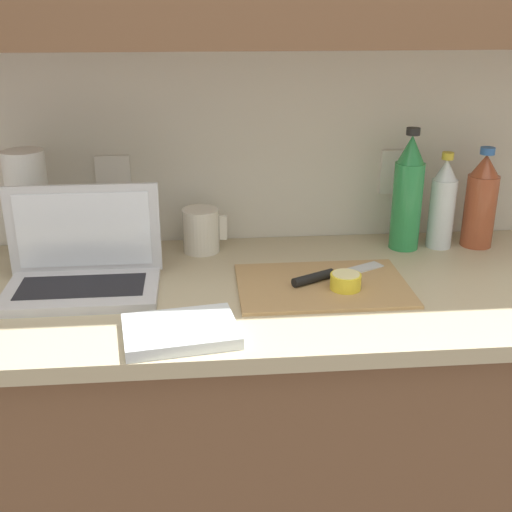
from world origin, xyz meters
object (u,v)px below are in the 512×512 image
(laptop, at_px, (83,265))
(knife, at_px, (323,276))
(bottle_water_clear, at_px, (408,194))
(bottle_green_soda, at_px, (481,202))
(measuring_cup, at_px, (201,230))
(bottle_oil_tall, at_px, (442,205))
(cutting_board, at_px, (322,285))
(lemon_half_cut, at_px, (346,281))
(paper_towel_roll, at_px, (29,206))

(laptop, xyz_separation_m, knife, (0.55, -0.02, -0.04))
(bottle_water_clear, bearing_deg, bottle_green_soda, -0.00)
(measuring_cup, bearing_deg, bottle_water_clear, -2.31)
(bottle_green_soda, bearing_deg, bottle_oil_tall, 180.00)
(bottle_green_soda, distance_m, bottle_oil_tall, 0.10)
(bottle_water_clear, bearing_deg, measuring_cup, 177.69)
(measuring_cup, bearing_deg, laptop, -142.36)
(knife, relative_size, bottle_green_soda, 0.91)
(cutting_board, relative_size, lemon_half_cut, 5.58)
(laptop, bearing_deg, measuring_cup, 37.29)
(bottle_water_clear, xyz_separation_m, measuring_cup, (-0.54, 0.02, -0.09))
(laptop, xyz_separation_m, bottle_water_clear, (0.81, 0.19, 0.09))
(laptop, xyz_separation_m, paper_towel_roll, (-0.15, 0.19, 0.08))
(lemon_half_cut, bearing_deg, bottle_green_soda, 32.48)
(cutting_board, xyz_separation_m, paper_towel_roll, (-0.70, 0.24, 0.14))
(cutting_board, relative_size, paper_towel_roll, 1.40)
(lemon_half_cut, height_order, bottle_green_soda, bottle_green_soda)
(lemon_half_cut, relative_size, measuring_cup, 0.61)
(bottle_oil_tall, xyz_separation_m, paper_towel_roll, (-1.06, 0.01, 0.02))
(bottle_green_soda, bearing_deg, cutting_board, -153.16)
(bottle_green_soda, height_order, paper_towel_roll, paper_towel_roll)
(measuring_cup, bearing_deg, cutting_board, -43.00)
(bottle_water_clear, distance_m, paper_towel_roll, 0.96)
(paper_towel_roll, bearing_deg, lemon_half_cut, -19.96)
(lemon_half_cut, distance_m, measuring_cup, 0.43)
(knife, xyz_separation_m, bottle_green_soda, (0.46, 0.21, 0.11))
(lemon_half_cut, bearing_deg, cutting_board, 146.21)
(laptop, relative_size, cutting_board, 0.90)
(measuring_cup, bearing_deg, paper_towel_roll, -177.79)
(bottle_green_soda, xyz_separation_m, paper_towel_roll, (-1.16, 0.01, 0.02))
(bottle_green_soda, xyz_separation_m, bottle_water_clear, (-0.20, 0.00, 0.03))
(bottle_oil_tall, bearing_deg, bottle_water_clear, 180.00)
(lemon_half_cut, bearing_deg, laptop, 172.52)
(measuring_cup, xyz_separation_m, paper_towel_roll, (-0.42, -0.02, 0.08))
(bottle_oil_tall, height_order, paper_towel_roll, paper_towel_roll)
(knife, relative_size, lemon_half_cut, 3.48)
(lemon_half_cut, relative_size, bottle_green_soda, 0.26)
(lemon_half_cut, xyz_separation_m, paper_towel_roll, (-0.74, 0.27, 0.11))
(lemon_half_cut, height_order, bottle_water_clear, bottle_water_clear)
(bottle_oil_tall, distance_m, bottle_water_clear, 0.10)
(lemon_half_cut, distance_m, bottle_water_clear, 0.36)
(cutting_board, height_order, measuring_cup, measuring_cup)
(laptop, xyz_separation_m, bottle_green_soda, (1.01, 0.19, 0.07))
(lemon_half_cut, height_order, bottle_oil_tall, bottle_oil_tall)
(lemon_half_cut, bearing_deg, measuring_cup, 138.19)
(bottle_water_clear, bearing_deg, cutting_board, -138.27)
(cutting_board, height_order, bottle_water_clear, bottle_water_clear)
(cutting_board, distance_m, knife, 0.03)
(laptop, height_order, cutting_board, laptop)
(bottle_oil_tall, xyz_separation_m, measuring_cup, (-0.63, 0.02, -0.06))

